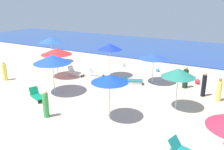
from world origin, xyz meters
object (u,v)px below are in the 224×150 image
object	(u,v)px
umbrella_7	(51,40)
beachgoer_4	(5,72)
umbrella_1	(178,73)
beachgoer_1	(219,90)
lounge_chair_3_0	(96,73)
beach_ball_1	(158,70)
beach_ball_2	(197,82)
lounge_chair_6_0	(76,73)
umbrella_3	(110,47)
umbrella_9	(52,59)
beachgoer_5	(204,85)
lounge_chair_9_0	(37,96)
cooler_box_0	(123,64)
umbrella_2	(154,56)
umbrella_6	(56,51)
beachgoer_0	(185,78)
beachgoer_2	(46,104)
lounge_chair_2_0	(132,81)
umbrella_8	(110,79)

from	to	relation	value
umbrella_7	beachgoer_4	distance (m)	6.18
umbrella_1	beachgoer_1	world-z (taller)	umbrella_1
lounge_chair_3_0	beach_ball_1	world-z (taller)	lounge_chair_3_0
beach_ball_2	lounge_chair_6_0	bearing A→B (deg)	-163.78
lounge_chair_6_0	umbrella_3	bearing A→B (deg)	-64.34
beachgoer_4	beach_ball_1	bearing A→B (deg)	55.06
umbrella_9	beachgoer_5	size ratio (longest dim) A/B	1.63
beachgoer_1	beachgoer_5	size ratio (longest dim) A/B	0.92
lounge_chair_9_0	beachgoer_5	world-z (taller)	beachgoer_5
beachgoer_5	cooler_box_0	size ratio (longest dim) A/B	3.62
umbrella_2	umbrella_6	xyz separation A→B (m)	(-7.30, -2.27, 0.04)
umbrella_9	beach_ball_1	xyz separation A→B (m)	(4.53, 8.16, -2.21)
lounge_chair_6_0	umbrella_6	bearing A→B (deg)	135.70
beachgoer_0	beach_ball_1	world-z (taller)	beachgoer_0
lounge_chair_3_0	lounge_chair_9_0	distance (m)	5.94
lounge_chair_3_0	beach_ball_2	world-z (taller)	lounge_chair_3_0
umbrella_7	beach_ball_1	size ratio (longest dim) A/B	7.85
umbrella_1	lounge_chair_3_0	xyz separation A→B (m)	(-7.38, 2.96, -1.96)
umbrella_3	beachgoer_1	world-z (taller)	umbrella_3
lounge_chair_9_0	beachgoer_4	bearing A→B (deg)	93.00
lounge_chair_3_0	beach_ball_2	size ratio (longest dim) A/B	3.61
beachgoer_2	lounge_chair_2_0	bearing A→B (deg)	-66.05
umbrella_6	lounge_chair_6_0	size ratio (longest dim) A/B	1.69
beachgoer_4	beachgoer_5	bearing A→B (deg)	31.91
umbrella_9	beachgoer_5	world-z (taller)	umbrella_9
cooler_box_0	beachgoer_0	bearing A→B (deg)	174.80
beach_ball_1	umbrella_7	bearing A→B (deg)	-168.89
umbrella_6	umbrella_7	xyz separation A→B (m)	(-3.55, 3.27, 0.17)
beachgoer_2	cooler_box_0	xyz separation A→B (m)	(-0.95, 11.19, -0.55)
lounge_chair_3_0	beachgoer_4	distance (m)	7.13
beach_ball_2	lounge_chair_9_0	bearing A→B (deg)	-136.26
umbrella_1	beachgoer_4	distance (m)	13.22
umbrella_1	umbrella_3	xyz separation A→B (m)	(-6.30, 3.41, 0.30)
beach_ball_1	beachgoer_0	bearing A→B (deg)	-43.77
beachgoer_5	beach_ball_1	distance (m)	5.90
lounge_chair_2_0	cooler_box_0	distance (m)	5.02
lounge_chair_9_0	beachgoer_4	distance (m)	5.33
umbrella_1	cooler_box_0	world-z (taller)	umbrella_1
umbrella_1	beachgoer_5	bearing A→B (deg)	68.81
umbrella_2	beachgoer_0	distance (m)	2.76
lounge_chair_2_0	lounge_chair_9_0	bearing A→B (deg)	122.19
beachgoer_2	cooler_box_0	world-z (taller)	beachgoer_2
lounge_chair_3_0	umbrella_7	size ratio (longest dim) A/B	0.55
umbrella_8	beach_ball_2	bearing A→B (deg)	68.96
beachgoer_4	beach_ball_2	distance (m)	14.82
umbrella_7	beachgoer_0	xyz separation A→B (m)	(13.25, -0.85, -1.56)
umbrella_1	umbrella_3	size ratio (longest dim) A/B	0.89
beachgoer_4	umbrella_2	bearing A→B (deg)	41.41
cooler_box_0	umbrella_9	bearing A→B (deg)	102.63
umbrella_2	lounge_chair_3_0	distance (m)	5.03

